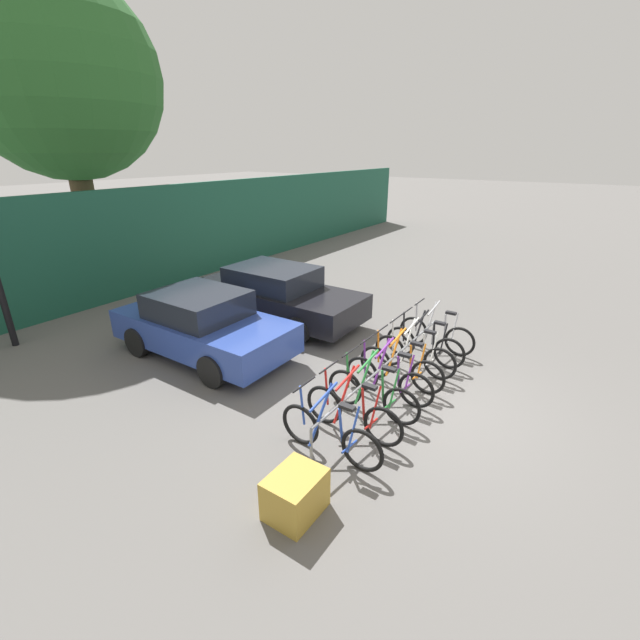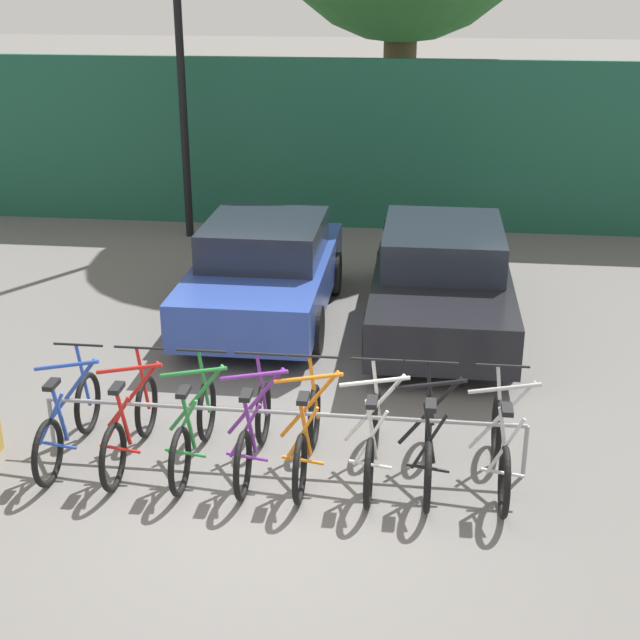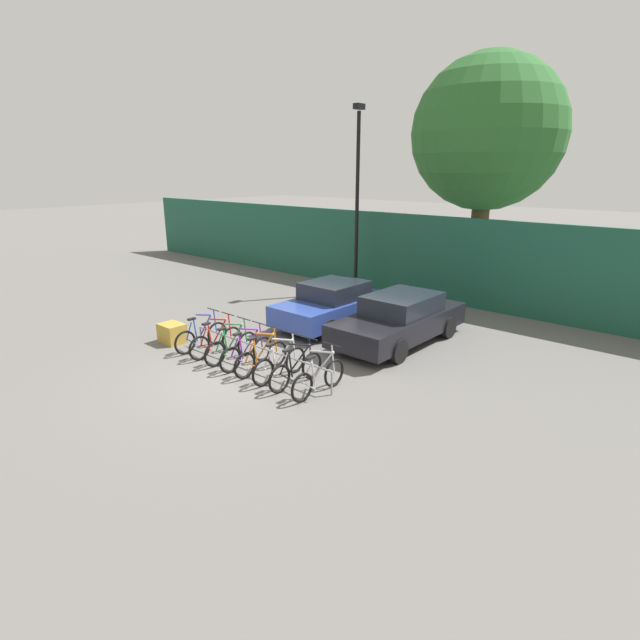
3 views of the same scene
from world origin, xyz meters
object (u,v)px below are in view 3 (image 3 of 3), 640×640
Objects in this scene: bicycle_purple at (247,352)px; bicycle_white at (280,364)px; bike_rack at (258,349)px; bicycle_orange at (261,358)px; bicycle_silver at (319,378)px; tree_behind_hoarding at (488,134)px; car_blue at (333,304)px; car_black at (400,319)px; bicycle_green at (232,347)px; lamp_post at (357,193)px; cargo_crate at (172,333)px; bicycle_red at (216,341)px; bicycle_blue at (201,336)px; bicycle_black at (296,370)px.

bicycle_purple is 1.00× the size of bicycle_white.
bike_rack is 2.82× the size of bicycle_orange.
tree_behind_hoarding reaches higher than bicycle_silver.
car_blue is 8.67m from tree_behind_hoarding.
bicycle_silver is 4.12m from car_black.
lamp_post is (-2.14, 7.97, 3.48)m from bicycle_green.
bike_rack is at bearing -93.72° from tree_behind_hoarding.
bicycle_silver is 5.05m from car_blue.
bicycle_white is at bearing 2.22° from bicycle_orange.
bicycle_green reaches higher than cargo_crate.
bicycle_red and bicycle_green have the same top height.
car_black reaches higher than bicycle_purple.
tree_behind_hoarding is at bearing 78.53° from bicycle_red.
bike_rack is at bearing -69.06° from lamp_post.
bicycle_blue is 1.00× the size of bicycle_purple.
bicycle_green is at bearing -177.78° from bicycle_orange.
car_black is at bearing 41.57° from cargo_crate.
bike_rack is at bearing 1.86° from bicycle_blue.
cargo_crate is (-3.25, -0.37, -0.22)m from bike_rack.
car_black is at bearing 90.29° from bicycle_black.
bicycle_orange is (2.43, 0.00, 0.00)m from bicycle_blue.
bicycle_orange is (0.28, -0.15, -0.12)m from bike_rack.
bike_rack is 1.47m from bicycle_black.
car_black is (2.46, 0.02, 0.00)m from car_blue.
car_blue is at bearing 102.56° from bike_rack.
bicycle_black is 4.08m from car_black.
lamp_post is (-4.45, 7.97, 3.48)m from bicycle_black.
bicycle_orange is 9.30m from lamp_post.
bicycle_blue is 4.26m from car_blue.
bicycle_orange is 1.17m from bicycle_black.
bike_rack is 1.51m from bicycle_red.
bicycle_orange is 0.64m from bicycle_white.
bicycle_orange is 1.00× the size of bicycle_silver.
bicycle_silver is 0.43× the size of car_blue.
bicycle_red is 1.00× the size of bicycle_purple.
bicycle_red is at bearing -101.49° from tree_behind_hoarding.
bicycle_green is (-0.85, -0.15, -0.12)m from bike_rack.
bicycle_silver reaches higher than cargo_crate.
bicycle_black is at bearing -5.82° from bike_rack.
bicycle_white is (2.42, 0.00, 0.00)m from bicycle_red.
car_blue and car_black have the same top height.
bicycle_blue is at bearing 176.82° from bicycle_purple.
bicycle_red is at bearing -2.11° from bicycle_blue.
car_blue is (-0.87, 3.90, 0.19)m from bike_rack.
bicycle_orange is 0.37× the size of car_black.
bicycle_silver is (3.64, 0.00, 0.00)m from bicycle_red.
bicycle_red is 1.00× the size of bicycle_silver.
bicycle_red reaches higher than cargo_crate.
bicycle_red and bicycle_silver have the same top height.
bicycle_blue is at bearing -177.88° from bicycle_black.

